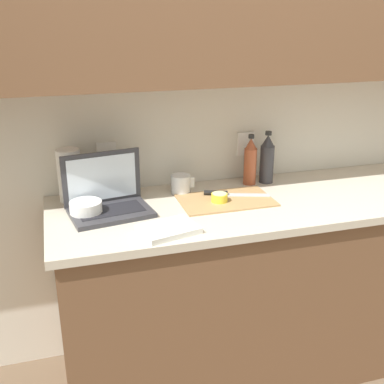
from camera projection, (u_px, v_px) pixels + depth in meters
The scene contains 13 objects.
ground_plane at pixel (255, 360), 2.52m from camera, with size 12.00×12.00×0.00m, color brown.
wall_back at pixel (249, 48), 2.20m from camera, with size 5.20×0.38×2.60m.
counter_unit at pixel (263, 282), 2.37m from camera, with size 1.94×0.65×0.91m.
laptop at pixel (107, 198), 2.06m from camera, with size 0.37×0.28×0.25m.
cutting_board at pixel (226, 200), 2.19m from camera, with size 0.42×0.26×0.01m, color tan.
knife at pixel (225, 193), 2.23m from camera, with size 0.30×0.12×0.02m.
lemon_half_cut at pixel (219, 197), 2.15m from camera, with size 0.07×0.07×0.04m.
bottle_green_soda at pixel (267, 159), 2.39m from camera, with size 0.07×0.07×0.26m.
bottle_oil_tall at pixel (250, 162), 2.36m from camera, with size 0.06×0.06×0.25m.
measuring_cup at pixel (181, 184), 2.27m from camera, with size 0.11×0.09×0.09m.
bowl_white at pixel (86, 209), 2.01m from camera, with size 0.13×0.13×0.07m.
paper_towel_roll at pixel (70, 175), 2.15m from camera, with size 0.11×0.11×0.24m.
dish_towel at pixel (168, 229), 1.88m from camera, with size 0.22×0.16×0.02m, color silver.
Camera 1 is at (-0.89, -1.87, 1.72)m, focal length 45.00 mm.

